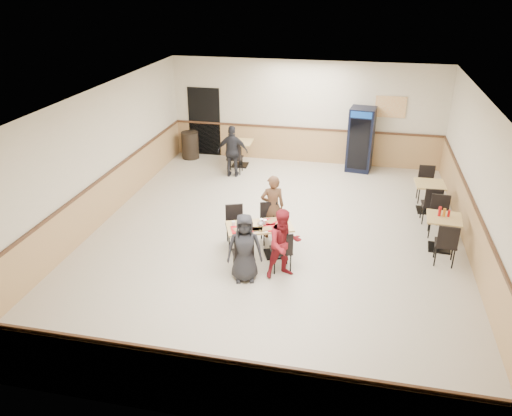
% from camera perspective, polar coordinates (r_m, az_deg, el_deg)
% --- Properties ---
extents(ground, '(10.00, 10.00, 0.00)m').
position_cam_1_polar(ground, '(10.85, 2.13, -3.40)').
color(ground, beige).
rests_on(ground, ground).
extents(room_shell, '(10.00, 10.00, 10.00)m').
position_cam_1_polar(room_shell, '(12.80, 12.06, 3.52)').
color(room_shell, silver).
rests_on(room_shell, ground).
extents(main_table, '(1.43, 1.07, 0.69)m').
position_cam_1_polar(main_table, '(9.95, 0.41, -3.22)').
color(main_table, black).
rests_on(main_table, ground).
extents(main_chairs, '(1.61, 1.82, 0.87)m').
position_cam_1_polar(main_chairs, '(9.95, 0.14, -3.35)').
color(main_chairs, black).
rests_on(main_chairs, ground).
extents(diner_woman_left, '(0.74, 0.58, 1.33)m').
position_cam_1_polar(diner_woman_left, '(9.11, -1.32, -4.58)').
color(diner_woman_left, black).
rests_on(diner_woman_left, ground).
extents(diner_woman_right, '(0.83, 0.78, 1.37)m').
position_cam_1_polar(diner_woman_right, '(9.22, 3.22, -4.11)').
color(diner_woman_right, maroon).
rests_on(diner_woman_right, ground).
extents(diner_man_opposite, '(0.60, 0.49, 1.42)m').
position_cam_1_polar(diner_man_opposite, '(10.59, 1.89, 0.15)').
color(diner_man_opposite, brown).
rests_on(diner_man_opposite, ground).
extents(lone_diner, '(0.88, 0.43, 1.45)m').
position_cam_1_polar(lone_diner, '(13.92, -2.69, 6.47)').
color(lone_diner, black).
rests_on(lone_diner, ground).
extents(tabletop_clutter, '(1.15, 0.87, 0.12)m').
position_cam_1_polar(tabletop_clutter, '(9.78, 0.48, -2.08)').
color(tabletop_clutter, red).
rests_on(tabletop_clutter, main_table).
extents(side_table_near, '(0.73, 0.73, 0.73)m').
position_cam_1_polar(side_table_near, '(10.89, 20.54, -2.15)').
color(side_table_near, black).
rests_on(side_table_near, ground).
extents(side_table_near_chair_south, '(0.46, 0.46, 0.92)m').
position_cam_1_polar(side_table_near_chair_south, '(10.39, 20.89, -3.71)').
color(side_table_near_chair_south, black).
rests_on(side_table_near_chair_south, ground).
extents(side_table_near_chair_north, '(0.46, 0.46, 0.92)m').
position_cam_1_polar(side_table_near_chair_north, '(11.41, 20.18, -0.94)').
color(side_table_near_chair_north, black).
rests_on(side_table_near_chair_north, ground).
extents(side_table_far, '(0.70, 0.70, 0.72)m').
position_cam_1_polar(side_table_far, '(12.53, 19.13, 1.66)').
color(side_table_far, black).
rests_on(side_table_far, ground).
extents(side_table_far_chair_south, '(0.44, 0.44, 0.92)m').
position_cam_1_polar(side_table_far_chair_south, '(12.01, 19.37, 0.48)').
color(side_table_far_chair_south, black).
rests_on(side_table_far_chair_south, ground).
extents(side_table_far_chair_north, '(0.44, 0.44, 0.92)m').
position_cam_1_polar(side_table_far_chair_north, '(13.07, 18.88, 2.56)').
color(side_table_far_chair_north, black).
rests_on(side_table_far_chair_north, ground).
extents(condiment_caddy, '(0.23, 0.06, 0.20)m').
position_cam_1_polar(condiment_caddy, '(10.79, 20.61, -0.45)').
color(condiment_caddy, '#B10C0D').
rests_on(condiment_caddy, side_table_near).
extents(back_table, '(0.73, 0.73, 0.75)m').
position_cam_1_polar(back_table, '(14.77, -1.84, 6.69)').
color(back_table, black).
rests_on(back_table, ground).
extents(back_table_chair_lone, '(0.46, 0.46, 0.95)m').
position_cam_1_polar(back_table_chair_lone, '(14.23, -2.42, 5.84)').
color(back_table_chair_lone, black).
rests_on(back_table_chair_lone, ground).
extents(pepsi_cooler, '(0.77, 0.78, 1.82)m').
position_cam_1_polar(pepsi_cooler, '(14.63, 11.87, 7.67)').
color(pepsi_cooler, black).
rests_on(pepsi_cooler, ground).
extents(trash_bin, '(0.52, 0.52, 0.82)m').
position_cam_1_polar(trash_bin, '(15.58, -7.53, 7.13)').
color(trash_bin, black).
rests_on(trash_bin, ground).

